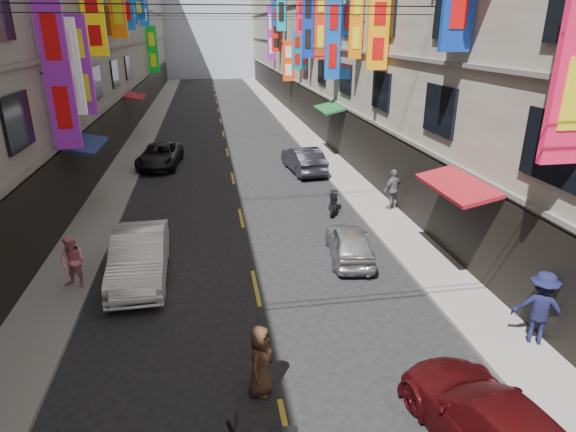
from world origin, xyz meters
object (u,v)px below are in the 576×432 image
object	(u,v)px
car_left_mid	(140,256)
car_left_far	(160,156)
pedestrian_lfar	(73,262)
pedestrian_rnear	(540,308)
car_right_mid	(350,242)
car_right_near	(497,429)
car_right_far	(303,159)
pedestrian_rfar	(393,189)
scooter_far_right	(333,202)
pedestrian_crossing	(260,361)

from	to	relation	value
car_left_mid	car_left_far	size ratio (longest dim) A/B	0.99
pedestrian_lfar	pedestrian_rnear	distance (m)	12.93
car_left_far	car_right_mid	size ratio (longest dim) A/B	1.34
car_right_near	car_right_mid	xyz separation A→B (m)	(-0.26, 8.54, -0.07)
car_left_mid	car_right_far	size ratio (longest dim) A/B	1.07
pedestrian_rnear	pedestrian_rfar	bearing A→B (deg)	-58.28
pedestrian_lfar	car_right_near	bearing A→B (deg)	-18.44
car_left_far	car_right_near	distance (m)	23.43
scooter_far_right	car_right_near	size ratio (longest dim) A/B	0.38
car_right_mid	pedestrian_lfar	bearing A→B (deg)	12.38
scooter_far_right	car_right_near	xyz separation A→B (m)	(-0.36, -13.09, 0.22)
scooter_far_right	car_right_far	size ratio (longest dim) A/B	0.40
car_left_mid	car_left_far	xyz separation A→B (m)	(-0.46, 13.89, -0.11)
car_right_mid	pedestrian_lfar	distance (m)	8.85
car_left_far	pedestrian_lfar	world-z (taller)	pedestrian_lfar
car_left_far	car_right_mid	world-z (taller)	car_left_far
car_left_mid	pedestrian_rnear	xyz separation A→B (m)	(10.14, -5.27, 0.32)
pedestrian_crossing	car_right_mid	bearing A→B (deg)	-3.07
car_right_near	car_right_far	distance (m)	19.61
car_left_mid	car_right_far	distance (m)	13.63
scooter_far_right	car_right_far	world-z (taller)	car_right_far
pedestrian_rfar	scooter_far_right	bearing A→B (deg)	-29.45
car_left_mid	pedestrian_lfar	xyz separation A→B (m)	(-1.86, -0.46, 0.18)
pedestrian_lfar	pedestrian_rnear	xyz separation A→B (m)	(12.00, -4.81, 0.14)
car_right_far	pedestrian_crossing	size ratio (longest dim) A/B	2.63
scooter_far_right	car_right_mid	distance (m)	4.60
car_left_far	pedestrian_crossing	distance (m)	20.05
scooter_far_right	car_right_mid	size ratio (longest dim) A/B	0.50
car_left_mid	car_left_far	bearing A→B (deg)	90.29
pedestrian_rnear	car_left_mid	bearing A→B (deg)	4.26
car_left_far	car_right_far	size ratio (longest dim) A/B	1.08
scooter_far_right	pedestrian_rfar	bearing A→B (deg)	-168.95
car_right_mid	pedestrian_crossing	bearing A→B (deg)	65.78
car_right_far	pedestrian_lfar	world-z (taller)	pedestrian_lfar
pedestrian_rnear	pedestrian_crossing	xyz separation A→B (m)	(-6.97, -0.56, -0.26)
scooter_far_right	car_right_mid	world-z (taller)	car_right_mid
car_right_far	pedestrian_rnear	xyz separation A→B (m)	(2.60, -16.63, 0.37)
car_left_far	pedestrian_lfar	bearing A→B (deg)	-89.52
scooter_far_right	car_left_far	bearing A→B (deg)	-29.86
car_right_near	car_left_mid	bearing A→B (deg)	-57.46
pedestrian_lfar	pedestrian_crossing	bearing A→B (deg)	-24.65
car_right_far	pedestrian_crossing	world-z (taller)	pedestrian_crossing
car_left_mid	car_right_mid	xyz separation A→B (m)	(6.96, 0.29, -0.17)
pedestrian_lfar	pedestrian_crossing	world-z (taller)	pedestrian_lfar
car_right_mid	pedestrian_rnear	distance (m)	6.43
car_left_mid	pedestrian_crossing	xyz separation A→B (m)	(3.17, -5.83, 0.06)
car_right_near	car_right_mid	size ratio (longest dim) A/B	1.30
pedestrian_lfar	pedestrian_rfar	size ratio (longest dim) A/B	0.93
pedestrian_lfar	car_right_far	bearing A→B (deg)	73.72
car_right_near	pedestrian_rnear	size ratio (longest dim) A/B	2.38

